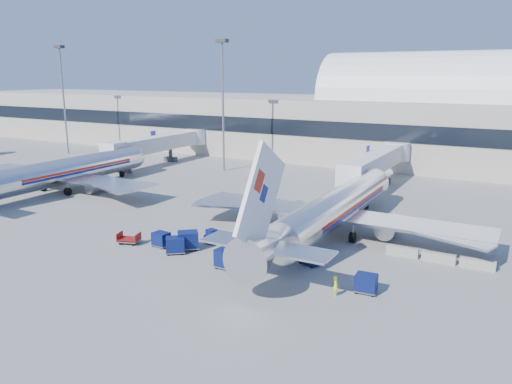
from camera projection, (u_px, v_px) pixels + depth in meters
The scene contains 21 objects.
ground at pixel (230, 233), 54.22m from camera, with size 260.00×260.00×0.00m, color gray.
terminal at pixel (314, 119), 106.50m from camera, with size 170.00×28.15×21.00m.
airliner_main at pixel (333, 209), 52.65m from camera, with size 32.00×37.26×12.07m.
airliner_mid at pixel (60, 172), 72.48m from camera, with size 32.00×37.26×12.07m.
jetbridge_near at pixel (379, 161), 75.92m from camera, with size 4.40×27.50×6.25m.
jetbridge_mid at pixel (163, 143), 95.76m from camera, with size 4.40×27.50×6.25m.
mast_far_west at pixel (62, 84), 104.64m from camera, with size 2.00×1.20×22.60m.
mast_west at pixel (223, 86), 85.75m from camera, with size 2.00×1.20×22.60m.
barrier_near at pixel (402, 252), 47.31m from camera, with size 3.00×0.55×0.90m, color #9E9E96.
barrier_mid at pixel (439, 258), 45.75m from camera, with size 3.00×0.55×0.90m, color #9E9E96.
barrier_far at pixel (478, 264), 44.20m from camera, with size 3.00×0.55×0.90m, color #9E9E96.
tug_lead at pixel (247, 248), 47.89m from camera, with size 2.17×1.34×1.33m.
tug_right at pixel (309, 258), 45.29m from camera, with size 2.24×1.60×1.32m.
tug_left at pixel (215, 236), 51.16m from camera, with size 1.67×2.47×1.47m.
cart_train_a at pixel (188, 240), 48.96m from camera, with size 2.60×2.54×1.82m.
cart_train_b at pixel (175, 245), 47.93m from camera, with size 2.30×2.22×1.61m.
cart_train_c at pixel (161, 239), 49.81m from camera, with size 1.80×1.44×1.48m.
cart_solo_near at pixel (227, 258), 44.17m from camera, with size 2.18×1.75×1.79m.
cart_solo_far at pixel (366, 283), 39.30m from camera, with size 1.82×1.44×1.53m.
cart_open_red at pixel (129, 240), 50.78m from camera, with size 2.46×2.05×0.56m.
ramp_worker at pixel (336, 286), 38.76m from camera, with size 0.60×0.39×1.64m, color #BCD916.
Camera 1 is at (27.56, -43.84, 16.91)m, focal length 35.00 mm.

